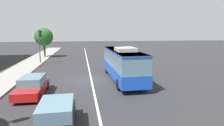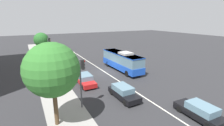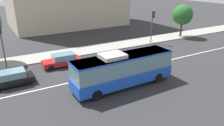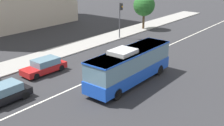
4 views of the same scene
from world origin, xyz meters
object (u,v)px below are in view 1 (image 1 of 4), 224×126
(sedan_black, at_px, (56,117))
(traffic_light_mid_block, at_px, (40,41))
(sedan_red, at_px, (33,86))
(street_tree_kerbside_left, at_px, (44,37))
(transit_bus, at_px, (122,63))

(sedan_black, relative_size, traffic_light_mid_block, 0.87)
(sedan_red, xyz_separation_m, traffic_light_mid_block, (15.41, 2.41, 2.84))
(traffic_light_mid_block, bearing_deg, sedan_red, -81.42)
(traffic_light_mid_block, relative_size, street_tree_kerbside_left, 0.91)
(transit_bus, bearing_deg, sedan_black, 148.94)
(traffic_light_mid_block, bearing_deg, street_tree_kerbside_left, 95.89)
(sedan_black, height_order, traffic_light_mid_block, traffic_light_mid_block)
(sedan_black, xyz_separation_m, traffic_light_mid_block, (21.41, 4.98, 2.84))
(transit_bus, xyz_separation_m, sedan_red, (-3.39, 8.03, -1.09))
(transit_bus, xyz_separation_m, traffic_light_mid_block, (12.02, 10.44, 1.75))
(sedan_red, relative_size, traffic_light_mid_block, 0.87)
(sedan_red, xyz_separation_m, sedan_black, (-6.00, -2.57, 0.00))
(transit_bus, relative_size, street_tree_kerbside_left, 1.75)
(transit_bus, height_order, sedan_red, transit_bus)
(sedan_red, xyz_separation_m, street_tree_kerbside_left, (22.68, 3.21, 3.23))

